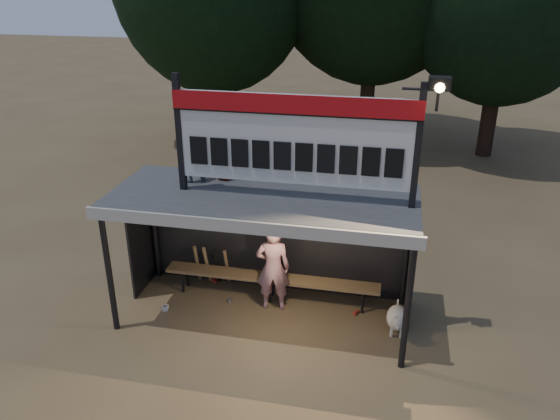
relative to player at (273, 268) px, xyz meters
The scene contains 10 objects.
ground 0.88m from the player, 109.44° to the right, with size 80.00×80.00×0.00m, color brown.
player is the anchor object (origin of this frame).
child_a 2.44m from the player, behind, with size 0.46×0.36×0.94m, color slate.
child_b 2.15m from the player, 160.92° to the left, with size 0.42×0.27×0.85m, color maroon.
dugout_shelter 1.02m from the player, 160.60° to the right, with size 5.10×2.08×2.32m.
scoreboard_assembly 2.56m from the player, 32.04° to the right, with size 4.10×0.27×1.99m.
bench 0.49m from the player, 109.90° to the left, with size 4.00×0.35×0.48m.
dog 2.30m from the player, ahead, with size 0.36×0.81×0.49m.
bats 1.49m from the player, 157.90° to the left, with size 0.68×0.35×0.84m.
litter 1.22m from the player, behind, with size 3.51×1.23×0.08m.
Camera 1 is at (1.96, -7.93, 5.65)m, focal length 35.00 mm.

